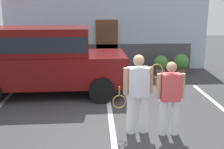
{
  "coord_description": "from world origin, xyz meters",
  "views": [
    {
      "loc": [
        -0.45,
        -5.41,
        2.68
      ],
      "look_at": [
        -0.09,
        1.2,
        1.05
      ],
      "focal_mm": 45.32,
      "sensor_mm": 36.0,
      "label": 1
    }
  ],
  "objects_px": {
    "tennis_player_woman": "(170,97)",
    "flag_pole": "(3,15)",
    "parked_suv": "(45,57)",
    "tennis_player_man": "(138,93)",
    "potted_plant_secondary": "(181,63)",
    "potted_plant_by_porch": "(161,64)"
  },
  "relations": [
    {
      "from": "potted_plant_by_porch",
      "to": "flag_pole",
      "type": "relative_size",
      "value": 0.22
    },
    {
      "from": "tennis_player_man",
      "to": "potted_plant_by_porch",
      "type": "distance_m",
      "value": 5.51
    },
    {
      "from": "parked_suv",
      "to": "tennis_player_woman",
      "type": "xyz_separation_m",
      "value": [
        3.05,
        -3.01,
        -0.32
      ]
    },
    {
      "from": "tennis_player_woman",
      "to": "parked_suv",
      "type": "bearing_deg",
      "value": -44.49
    },
    {
      "from": "parked_suv",
      "to": "tennis_player_man",
      "type": "height_order",
      "value": "parked_suv"
    },
    {
      "from": "parked_suv",
      "to": "potted_plant_secondary",
      "type": "bearing_deg",
      "value": 24.63
    },
    {
      "from": "tennis_player_man",
      "to": "potted_plant_secondary",
      "type": "relative_size",
      "value": 2.14
    },
    {
      "from": "parked_suv",
      "to": "potted_plant_by_porch",
      "type": "distance_m",
      "value": 4.77
    },
    {
      "from": "potted_plant_secondary",
      "to": "flag_pole",
      "type": "bearing_deg",
      "value": 179.02
    },
    {
      "from": "parked_suv",
      "to": "tennis_player_woman",
      "type": "relative_size",
      "value": 2.96
    },
    {
      "from": "parked_suv",
      "to": "tennis_player_man",
      "type": "bearing_deg",
      "value": -51.55
    },
    {
      "from": "parked_suv",
      "to": "tennis_player_man",
      "type": "distance_m",
      "value": 3.76
    },
    {
      "from": "parked_suv",
      "to": "potted_plant_by_porch",
      "type": "bearing_deg",
      "value": 28.46
    },
    {
      "from": "tennis_player_woman",
      "to": "potted_plant_by_porch",
      "type": "relative_size",
      "value": 2.09
    },
    {
      "from": "potted_plant_by_porch",
      "to": "tennis_player_woman",
      "type": "bearing_deg",
      "value": -100.97
    },
    {
      "from": "parked_suv",
      "to": "potted_plant_by_porch",
      "type": "xyz_separation_m",
      "value": [
        4.09,
        2.35,
        -0.73
      ]
    },
    {
      "from": "tennis_player_man",
      "to": "flag_pole",
      "type": "bearing_deg",
      "value": -57.52
    },
    {
      "from": "tennis_player_woman",
      "to": "flag_pole",
      "type": "height_order",
      "value": "flag_pole"
    },
    {
      "from": "tennis_player_man",
      "to": "tennis_player_woman",
      "type": "xyz_separation_m",
      "value": [
        0.65,
        -0.13,
        -0.05
      ]
    },
    {
      "from": "parked_suv",
      "to": "tennis_player_woman",
      "type": "height_order",
      "value": "parked_suv"
    },
    {
      "from": "tennis_player_woman",
      "to": "flag_pole",
      "type": "bearing_deg",
      "value": -47.81
    },
    {
      "from": "parked_suv",
      "to": "potted_plant_secondary",
      "type": "distance_m",
      "value": 5.51
    }
  ]
}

